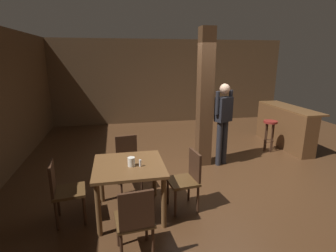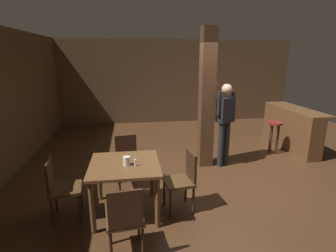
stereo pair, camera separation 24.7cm
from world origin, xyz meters
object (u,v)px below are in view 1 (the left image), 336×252
Objects in this scene: chair_south at (135,219)px; chair_north at (128,159)px; salt_shaker at (140,163)px; dining_table at (129,173)px; standing_person at (223,119)px; bar_counter at (284,126)px; bar_stool_near at (270,129)px; chair_east at (187,177)px; napkin_cup at (131,162)px; chair_west at (63,189)px.

chair_south is 1.77m from chair_north.
salt_shaker is (0.13, -0.96, 0.32)m from chair_north.
chair_north is 9.28× the size of salt_shaker.
standing_person is (2.01, 1.46, 0.35)m from dining_table.
dining_table is 0.25m from salt_shaker.
standing_person is at bearing 49.74° from chair_south.
bar_stool_near is (-0.59, -0.29, 0.04)m from bar_counter.
bar_counter is at bearing 31.52° from salt_shaker.
chair_east and napkin_cup have the same top height.
dining_table is 7.76× the size of napkin_cup.
chair_north is at bearing 43.94° from chair_west.
napkin_cup is (0.02, 0.85, 0.33)m from chair_south.
chair_north is 1.02m from salt_shaker.
bar_stool_near is (1.45, 0.55, -0.45)m from standing_person.
dining_table is 1.10× the size of chair_north.
chair_west is at bearing 179.98° from chair_east.
chair_west is (-0.90, -0.03, -0.14)m from dining_table.
chair_south is at bearing -44.12° from chair_west.
standing_person is 2.26m from bar_counter.
dining_table is 0.20m from napkin_cup.
chair_east reaches higher than dining_table.
chair_east is 1.18× the size of bar_stool_near.
standing_person is 0.87× the size of bar_counter.
dining_table is at bearing -149.93° from bar_stool_near.
bar_counter reaches higher than chair_south.
standing_person reaches higher than chair_east.
napkin_cup is 4.68m from bar_counter.
bar_counter is (4.03, 2.36, -0.32)m from napkin_cup.
chair_west is (-0.92, -0.89, 0.00)m from chair_north.
chair_north is 1.22m from chair_east.
salt_shaker is 0.06× the size of standing_person.
chair_east is (1.75, -0.00, 0.00)m from chair_west.
chair_north is 1.18× the size of bar_stool_near.
standing_person is (1.99, 0.59, 0.50)m from chair_north.
chair_east is 9.28× the size of salt_shaker.
salt_shaker is at bearing -148.48° from bar_counter.
bar_counter is at bearing 29.50° from dining_table.
chair_south is 0.52× the size of standing_person.
chair_east is at bearing 46.32° from chair_south.
bar_counter is at bearing 26.05° from bar_stool_near.
chair_south is 9.28× the size of salt_shaker.
chair_north is at bearing -163.39° from standing_person.
chair_south is at bearing -139.86° from bar_stool_near.
salt_shaker is at bearing 80.04° from chair_south.
napkin_cup is 0.06× the size of bar_counter.
napkin_cup is (-0.82, -0.04, 0.33)m from chair_east.
bar_counter is at bearing 38.36° from chair_south.
chair_east reaches higher than salt_shaker.
chair_west is at bearing -178.40° from dining_table.
chair_north is at bearing -160.47° from bar_counter.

